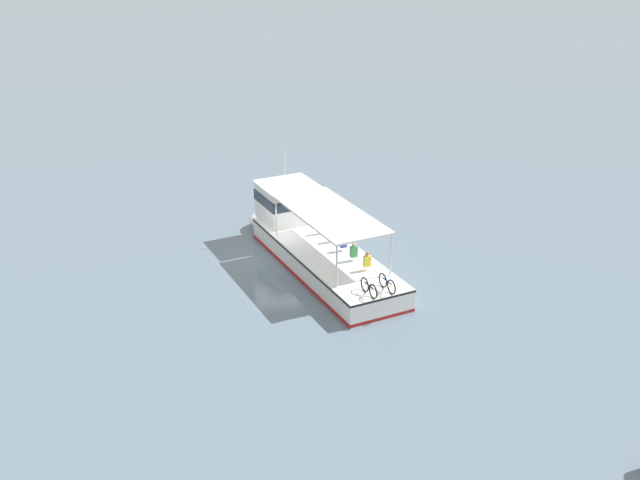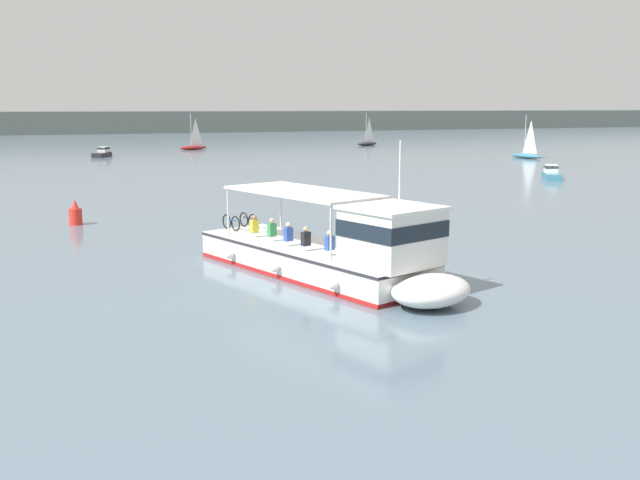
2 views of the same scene
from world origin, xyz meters
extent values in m
plane|color=slate|center=(0.00, 0.00, 0.00)|extent=(400.00, 400.00, 0.00)
cube|color=white|center=(-2.13, 2.38, 0.55)|extent=(6.48, 11.26, 1.10)
ellipsoid|color=white|center=(-0.15, -3.49, 0.55)|extent=(3.49, 3.03, 1.01)
cube|color=red|center=(-2.13, 2.38, 0.10)|extent=(6.52, 11.27, 0.16)
cube|color=#2D2D33|center=(-2.13, 2.38, 1.02)|extent=(6.54, 11.28, 0.10)
cube|color=white|center=(-0.72, -1.79, 2.05)|extent=(3.41, 3.33, 1.90)
cube|color=#19232D|center=(-0.72, -1.79, 2.38)|extent=(3.48, 3.39, 0.56)
cube|color=white|center=(-0.72, -1.79, 3.06)|extent=(3.61, 3.54, 0.12)
cube|color=white|center=(-2.27, 2.81, 3.15)|extent=(4.93, 7.29, 0.10)
cylinder|color=silver|center=(0.06, 0.16, 2.10)|extent=(0.08, 0.08, 2.00)
cylinder|color=silver|center=(-2.52, -0.71, 2.10)|extent=(0.08, 0.08, 2.00)
cylinder|color=silver|center=(-2.02, 6.32, 2.10)|extent=(0.08, 0.08, 2.00)
cylinder|color=silver|center=(-4.60, 5.45, 2.10)|extent=(0.08, 0.08, 2.00)
cylinder|color=silver|center=(-0.62, -2.07, 4.22)|extent=(0.06, 0.06, 2.20)
sphere|color=white|center=(-2.73, -1.41, 0.50)|extent=(0.36, 0.36, 0.36)
sphere|color=white|center=(-3.78, 1.72, 0.50)|extent=(0.36, 0.36, 0.36)
sphere|color=white|center=(-4.77, 4.66, 0.50)|extent=(0.36, 0.36, 0.36)
torus|color=black|center=(-3.15, 6.84, 1.43)|extent=(0.27, 0.64, 0.66)
torus|color=black|center=(-3.38, 7.50, 1.43)|extent=(0.27, 0.64, 0.66)
cylinder|color=#232328|center=(-3.26, 7.17, 1.55)|extent=(0.28, 0.68, 0.06)
torus|color=black|center=(-4.01, 6.55, 1.43)|extent=(0.27, 0.64, 0.66)
torus|color=black|center=(-4.23, 7.21, 1.43)|extent=(0.27, 0.64, 0.66)
cylinder|color=#1E478C|center=(-4.12, 6.88, 1.55)|extent=(0.28, 0.68, 0.06)
cube|color=yellow|center=(-3.66, 4.83, 1.56)|extent=(0.37, 0.31, 0.52)
sphere|color=#9E7051|center=(-3.66, 4.83, 1.93)|extent=(0.20, 0.20, 0.20)
cube|color=#338C4C|center=(-3.25, 3.72, 1.56)|extent=(0.37, 0.31, 0.52)
sphere|color=tan|center=(-3.25, 3.72, 1.93)|extent=(0.20, 0.20, 0.20)
cube|color=#2D4CA5|center=(-2.95, 2.58, 1.56)|extent=(0.37, 0.31, 0.52)
sphere|color=beige|center=(-2.95, 2.58, 1.93)|extent=(0.20, 0.20, 0.20)
cube|color=black|center=(-2.65, 1.44, 1.56)|extent=(0.37, 0.31, 0.52)
sphere|color=tan|center=(-2.65, 1.44, 1.93)|extent=(0.20, 0.20, 0.20)
cube|color=#2D4CA5|center=(-2.13, 0.36, 1.56)|extent=(0.37, 0.31, 0.52)
sphere|color=beige|center=(-2.13, 0.36, 1.93)|extent=(0.20, 0.20, 0.20)
camera|label=1|loc=(2.50, 33.31, 15.31)|focal=39.96mm
camera|label=2|loc=(-11.52, -22.69, 6.40)|focal=39.47mm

